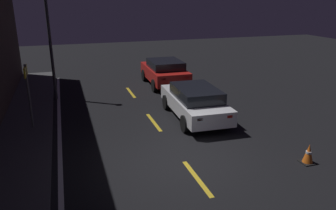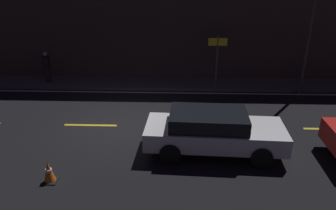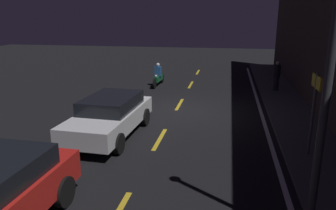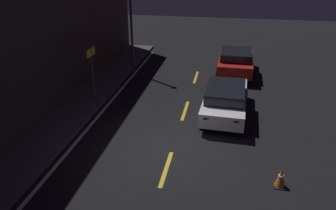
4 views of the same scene
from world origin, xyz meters
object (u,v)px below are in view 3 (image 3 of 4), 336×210
pedestrian (277,76)px  shop_sign (315,98)px  sedan_white (110,115)px  traffic_cone_near (109,94)px  street_lamp (330,69)px  motorcycle (158,76)px

pedestrian → shop_sign: bearing=-1.0°
sedan_white → pedestrian: size_ratio=2.85×
traffic_cone_near → shop_sign: size_ratio=0.26×
sedan_white → street_lamp: street_lamp is taller
motorcycle → traffic_cone_near: (3.71, -1.71, -0.24)m
traffic_cone_near → sedan_white: bearing=21.3°
sedan_white → pedestrian: bearing=143.0°
shop_sign → street_lamp: street_lamp is taller
traffic_cone_near → shop_sign: (5.39, 8.14, 1.51)m
pedestrian → street_lamp: (12.45, -0.98, 2.32)m
motorcycle → shop_sign: bearing=38.4°
motorcycle → traffic_cone_near: bearing=-21.6°
traffic_cone_near → pedestrian: size_ratio=0.40×
pedestrian → street_lamp: 12.70m
motorcycle → traffic_cone_near: 4.09m
pedestrian → shop_sign: 8.58m
sedan_white → traffic_cone_near: 5.02m
pedestrian → street_lamp: street_lamp is taller
pedestrian → shop_sign: size_ratio=0.65×
street_lamp → sedan_white: bearing=-130.3°
sedan_white → shop_sign: shop_sign is taller
sedan_white → street_lamp: (4.65, 5.49, 2.49)m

